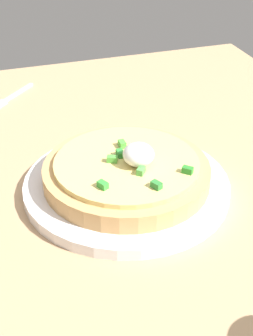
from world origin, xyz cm
name	(u,v)px	position (x,y,z in cm)	size (l,w,h in cm)	color
dining_table	(180,194)	(0.00, 0.00, 1.40)	(96.24, 66.15, 2.80)	tan
plate	(126,186)	(-1.09, -7.22, 3.55)	(26.47, 26.47, 1.50)	white
pizza	(127,171)	(-1.04, -7.18, 5.84)	(21.28, 21.28, 5.82)	tan
fork	(10,98)	(-34.13, -17.91, 3.05)	(8.60, 8.34, 0.50)	#B7B7BC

